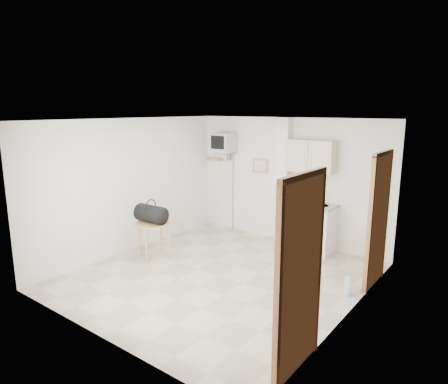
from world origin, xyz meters
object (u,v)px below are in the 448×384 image
Objects in this scene: round_table at (154,227)px; water_bottle at (348,286)px; crt_television at (224,143)px; duffel_bag at (151,214)px.

round_table is 3.45m from water_bottle.
round_table is (-0.00, -2.09, -1.35)m from crt_television.
water_bottle is at bearing 11.17° from round_table.
crt_television is 3.69× the size of duffel_bag.
crt_television is 4.06m from water_bottle.
duffel_bag is at bearing -168.56° from water_bottle.
water_bottle is at bearing 10.60° from duffel_bag.
round_table is at bearing 39.92° from duffel_bag.
duffel_bag reaches higher than water_bottle.
water_bottle is at bearing -23.00° from crt_television.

